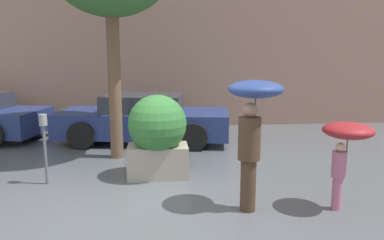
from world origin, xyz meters
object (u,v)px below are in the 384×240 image
object	(u,v)px
person_child	(346,139)
parking_meter	(44,134)
person_adult	(253,115)
parked_car_near	(144,119)
planter_box	(157,133)

from	to	relation	value
person_child	parking_meter	xyz separation A→B (m)	(-4.72, 1.54, -0.17)
person_adult	parked_car_near	bearing A→B (deg)	64.11
person_adult	parking_meter	bearing A→B (deg)	110.65
planter_box	person_adult	distance (m)	2.21
parking_meter	person_adult	bearing A→B (deg)	-22.23
planter_box	parked_car_near	xyz separation A→B (m)	(-0.36, 2.89, -0.24)
parked_car_near	person_child	bearing A→B (deg)	-137.32
planter_box	person_child	distance (m)	3.28
parked_car_near	parking_meter	bearing A→B (deg)	161.68
planter_box	person_adult	bearing A→B (deg)	-49.34
person_adult	parking_meter	xyz separation A→B (m)	(-3.37, 1.38, -0.51)
parked_car_near	parking_meter	world-z (taller)	parking_meter
parked_car_near	parking_meter	distance (m)	3.54
planter_box	person_adult	world-z (taller)	person_adult
planter_box	person_child	xyz separation A→B (m)	(2.74, -1.78, 0.25)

